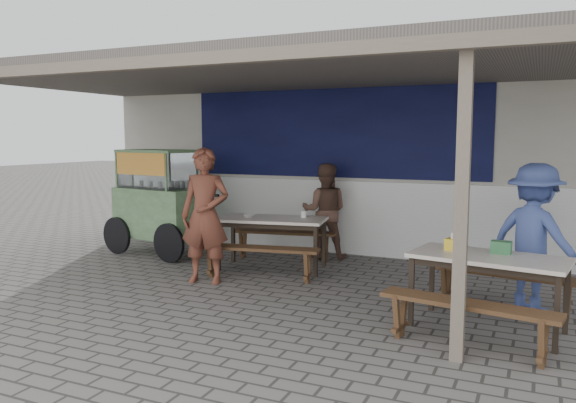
% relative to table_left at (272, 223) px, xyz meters
% --- Properties ---
extents(ground, '(60.00, 60.00, 0.00)m').
position_rel_table_left_xyz_m(ground, '(0.57, -1.48, -0.67)').
color(ground, '#605C57').
rests_on(ground, ground).
extents(back_wall, '(9.00, 1.28, 3.50)m').
position_rel_table_left_xyz_m(back_wall, '(0.57, 2.10, 1.05)').
color(back_wall, beige).
rests_on(back_wall, ground).
extents(warung_roof, '(9.00, 4.21, 2.81)m').
position_rel_table_left_xyz_m(warung_roof, '(0.58, -0.58, 2.04)').
color(warung_roof, '#59544D').
rests_on(warung_roof, ground).
extents(table_left, '(1.64, 1.00, 0.75)m').
position_rel_table_left_xyz_m(table_left, '(0.00, 0.00, 0.00)').
color(table_left, silver).
rests_on(table_left, ground).
extents(bench_left_street, '(1.66, 0.56, 0.45)m').
position_rel_table_left_xyz_m(bench_left_street, '(0.12, -0.65, -0.33)').
color(bench_left_street, brown).
rests_on(bench_left_street, ground).
extents(bench_left_wall, '(1.66, 0.56, 0.45)m').
position_rel_table_left_xyz_m(bench_left_wall, '(-0.12, 0.65, -0.33)').
color(bench_left_wall, brown).
rests_on(bench_left_wall, ground).
extents(table_right, '(1.56, 0.96, 0.75)m').
position_rel_table_left_xyz_m(table_right, '(3.08, -1.46, -0.00)').
color(table_right, silver).
rests_on(table_right, ground).
extents(bench_right_street, '(1.59, 0.53, 0.45)m').
position_rel_table_left_xyz_m(bench_right_street, '(2.96, -2.13, -0.33)').
color(bench_right_street, brown).
rests_on(bench_right_street, ground).
extents(bench_right_wall, '(1.59, 0.53, 0.45)m').
position_rel_table_left_xyz_m(bench_right_wall, '(3.19, -0.78, -0.33)').
color(bench_right_wall, brown).
rests_on(bench_right_wall, ground).
extents(vendor_cart, '(2.20, 1.08, 1.70)m').
position_rel_table_left_xyz_m(vendor_cart, '(-2.15, 0.21, 0.25)').
color(vendor_cart, '#719E69').
rests_on(vendor_cart, ground).
extents(patron_street_side, '(0.72, 0.55, 1.78)m').
position_rel_table_left_xyz_m(patron_street_side, '(-0.46, -1.04, 0.21)').
color(patron_street_side, brown).
rests_on(patron_street_side, ground).
extents(patron_wall_side, '(0.86, 0.74, 1.50)m').
position_rel_table_left_xyz_m(patron_wall_side, '(0.43, 1.02, 0.08)').
color(patron_wall_side, brown).
rests_on(patron_wall_side, ground).
extents(patron_right_table, '(1.21, 1.05, 1.63)m').
position_rel_table_left_xyz_m(patron_right_table, '(3.47, -0.58, 0.14)').
color(patron_right_table, '#4659A2').
rests_on(patron_right_table, ground).
extents(tissue_box, '(0.15, 0.15, 0.12)m').
position_rel_table_left_xyz_m(tissue_box, '(2.70, -1.33, 0.13)').
color(tissue_box, yellow).
rests_on(tissue_box, table_right).
extents(donation_box, '(0.20, 0.14, 0.13)m').
position_rel_table_left_xyz_m(donation_box, '(3.18, -1.31, 0.14)').
color(donation_box, '#316F40').
rests_on(donation_box, table_right).
extents(condiment_jar, '(0.08, 0.08, 0.09)m').
position_rel_table_left_xyz_m(condiment_jar, '(0.40, 0.23, 0.12)').
color(condiment_jar, white).
rests_on(condiment_jar, table_left).
extents(condiment_bowl, '(0.21, 0.21, 0.04)m').
position_rel_table_left_xyz_m(condiment_bowl, '(-0.35, -0.05, 0.10)').
color(condiment_bowl, white).
rests_on(condiment_bowl, table_left).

